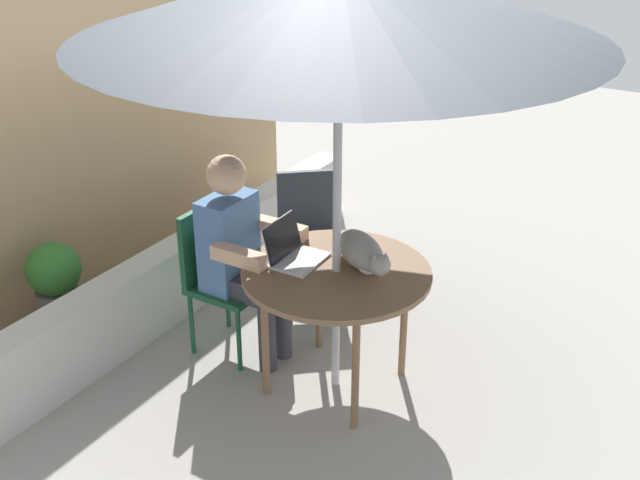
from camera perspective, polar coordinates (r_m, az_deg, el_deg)
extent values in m
plane|color=gray|center=(4.56, 1.09, -10.09)|extent=(14.00, 14.00, 0.00)
cube|color=tan|center=(5.27, -17.95, 5.93)|extent=(4.62, 0.08, 1.98)
cube|color=beige|center=(5.08, -11.24, -3.37)|extent=(4.15, 0.20, 0.48)
cylinder|color=brown|center=(4.19, 1.17, -2.34)|extent=(0.99, 0.99, 0.03)
cylinder|color=brown|center=(4.69, -0.07, -4.00)|extent=(0.04, 0.04, 0.68)
cylinder|color=brown|center=(4.30, -3.90, -7.11)|extent=(0.04, 0.04, 0.68)
cylinder|color=brown|center=(4.06, 2.53, -9.32)|extent=(0.04, 0.04, 0.68)
cylinder|color=brown|center=(4.47, 5.95, -5.80)|extent=(0.04, 0.04, 0.68)
cylinder|color=#B7B7BC|center=(4.04, 1.21, 1.86)|extent=(0.04, 0.04, 2.07)
cube|color=#194C2D|center=(4.67, -6.31, -3.25)|extent=(0.40, 0.40, 0.04)
cube|color=#194C2D|center=(4.66, -8.22, -0.12)|extent=(0.40, 0.04, 0.44)
cylinder|color=#194C2D|center=(4.98, -6.57, -4.11)|extent=(0.03, 0.03, 0.40)
cylinder|color=#194C2D|center=(4.76, -9.06, -5.85)|extent=(0.03, 0.03, 0.40)
cylinder|color=#194C2D|center=(4.58, -5.75, -7.07)|extent=(0.03, 0.03, 0.40)
cylinder|color=#194C2D|center=(4.81, -3.33, -5.19)|extent=(0.03, 0.03, 0.40)
cube|color=#33383F|center=(5.05, -0.49, -0.67)|extent=(0.56, 0.56, 0.04)
cube|color=#33383F|center=(5.11, -0.80, 2.61)|extent=(0.29, 0.33, 0.44)
cylinder|color=#33383F|center=(5.33, 1.06, -1.81)|extent=(0.03, 0.03, 0.40)
cylinder|color=#33383F|center=(5.29, -2.58, -2.07)|extent=(0.03, 0.03, 0.40)
cylinder|color=#33383F|center=(4.99, -2.13, -3.90)|extent=(0.03, 0.03, 0.40)
cylinder|color=#33383F|center=(5.03, 1.72, -3.60)|extent=(0.03, 0.03, 0.40)
cube|color=#4C72A5|center=(4.53, -6.48, -0.08)|extent=(0.34, 0.20, 0.54)
sphere|color=#DBAD89|center=(4.37, -6.64, 4.60)|extent=(0.22, 0.22, 0.22)
cube|color=#383842|center=(4.50, -5.44, -3.42)|extent=(0.12, 0.30, 0.12)
cylinder|color=#383842|center=(4.56, -3.77, -6.83)|extent=(0.10, 0.10, 0.43)
cube|color=#383842|center=(4.61, -4.26, -2.59)|extent=(0.12, 0.30, 0.12)
cylinder|color=#383842|center=(4.67, -2.64, -5.93)|extent=(0.10, 0.10, 0.43)
cube|color=#DBAD89|center=(4.25, -5.78, -1.17)|extent=(0.08, 0.32, 0.08)
cube|color=#DBAD89|center=(4.54, -2.78, 0.80)|extent=(0.08, 0.32, 0.08)
cube|color=silver|center=(4.26, -1.45, -1.46)|extent=(0.31, 0.23, 0.02)
cube|color=black|center=(4.26, -2.67, 0.15)|extent=(0.30, 0.07, 0.20)
cube|color=silver|center=(4.26, -2.77, 0.17)|extent=(0.30, 0.07, 0.20)
ellipsoid|color=gray|center=(4.20, 2.85, -0.70)|extent=(0.39, 0.44, 0.17)
sphere|color=gray|center=(4.01, 4.26, -1.79)|extent=(0.11, 0.11, 0.11)
ellipsoid|color=white|center=(4.13, 3.50, -1.81)|extent=(0.17, 0.17, 0.09)
cylinder|color=gray|center=(4.47, 1.64, 0.17)|extent=(0.13, 0.17, 0.04)
cone|color=gray|center=(3.98, 3.90, -1.24)|extent=(0.04, 0.04, 0.03)
cone|color=gray|center=(4.00, 4.67, -1.08)|extent=(0.04, 0.04, 0.03)
cylinder|color=#595654|center=(5.14, -17.89, -4.87)|extent=(0.25, 0.25, 0.31)
ellipsoid|color=#2D6B28|center=(5.00, -18.35, -1.97)|extent=(0.32, 0.32, 0.33)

